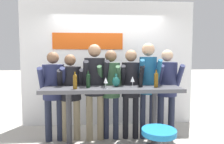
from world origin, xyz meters
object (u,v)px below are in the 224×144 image
at_px(person_far_left, 54,87).
at_px(wine_bottle_3, 156,79).
at_px(person_center_right, 131,84).
at_px(wine_bottle_2, 88,80).
at_px(person_center_left, 95,81).
at_px(decorative_vase, 116,81).
at_px(wine_bottle_0, 141,79).
at_px(wine_bottle_1, 75,81).
at_px(person_far_right, 167,84).
at_px(tasting_table, 112,99).
at_px(wine_glass_1, 106,81).
at_px(person_center, 111,84).
at_px(person_right, 148,79).
at_px(wine_glass_0, 133,79).
at_px(person_left, 71,88).

distance_m(person_far_left, wine_bottle_3, 1.83).
height_order(person_center_right, wine_bottle_2, person_center_right).
xyz_separation_m(person_center_left, decorative_vase, (0.36, -0.32, 0.03)).
relative_size(person_center_left, wine_bottle_0, 5.89).
bearing_deg(wine_bottle_1, person_far_right, 19.32).
distance_m(person_center_right, wine_bottle_3, 0.59).
height_order(tasting_table, wine_bottle_1, wine_bottle_1).
bearing_deg(wine_bottle_0, wine_glass_1, -168.18).
distance_m(person_center, person_far_right, 1.08).
xyz_separation_m(person_right, wine_glass_1, (-0.81, -0.51, 0.04)).
bearing_deg(person_right, wine_bottle_2, -154.91).
height_order(tasting_table, person_center_left, person_center_left).
relative_size(person_right, wine_bottle_0, 5.97).
bearing_deg(wine_bottle_1, person_right, 22.03).
height_order(person_center_left, person_right, person_right).
bearing_deg(tasting_table, decorative_vase, 55.93).
bearing_deg(wine_glass_0, wine_bottle_3, -9.41).
bearing_deg(person_left, wine_glass_1, -50.75).
relative_size(person_far_right, wine_bottle_2, 5.95).
height_order(person_far_left, person_right, person_right).
bearing_deg(wine_bottle_0, person_left, 161.01).
height_order(person_center, wine_glass_1, person_center).
xyz_separation_m(person_center_right, wine_glass_1, (-0.49, -0.54, 0.13)).
height_order(tasting_table, person_left, person_left).
bearing_deg(wine_bottle_0, wine_glass_0, 172.02).
height_order(person_far_left, decorative_vase, person_far_left).
bearing_deg(person_center_right, wine_bottle_3, -49.99).
relative_size(person_left, person_right, 0.89).
bearing_deg(wine_glass_1, wine_bottle_1, -179.23).
distance_m(person_center, person_right, 0.70).
xyz_separation_m(tasting_table, person_center, (0.00, 0.46, 0.18)).
relative_size(person_far_left, wine_glass_1, 9.30).
bearing_deg(person_right, tasting_table, -143.98).
bearing_deg(decorative_vase, wine_bottle_0, -9.70).
height_order(wine_bottle_1, wine_glass_1, wine_bottle_1).
distance_m(person_right, wine_bottle_2, 1.16).
relative_size(person_center_right, person_right, 0.93).
height_order(person_left, person_center, person_center).
bearing_deg(person_center, person_center_right, 9.34).
xyz_separation_m(tasting_table, person_center_right, (0.38, 0.45, 0.19)).
bearing_deg(decorative_vase, wine_glass_0, -10.54).
distance_m(person_far_right, wine_bottle_2, 1.55).
bearing_deg(person_center_left, person_left, 168.96).
bearing_deg(wine_glass_0, person_center_left, 149.93).
distance_m(wine_glass_0, wine_glass_1, 0.47).
xyz_separation_m(person_right, wine_bottle_2, (-1.09, -0.41, 0.04)).
distance_m(person_center_left, wine_bottle_1, 0.60).
relative_size(wine_bottle_2, decorative_vase, 1.29).
relative_size(person_right, wine_glass_0, 10.21).
height_order(tasting_table, wine_glass_0, wine_glass_0).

